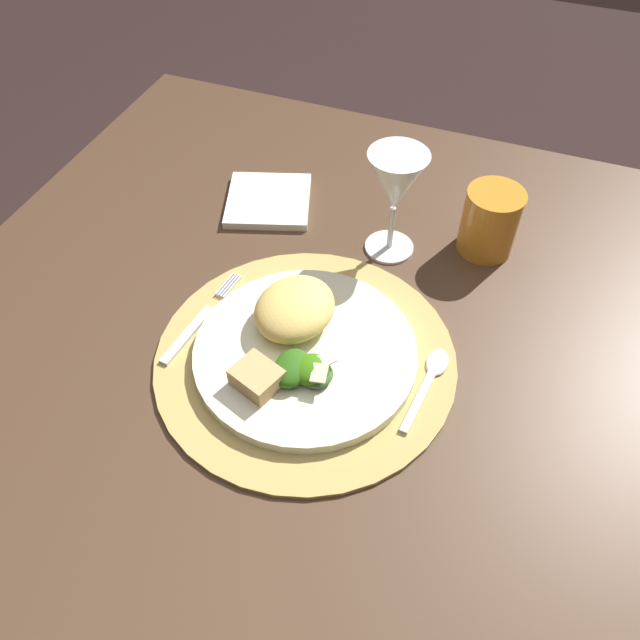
{
  "coord_description": "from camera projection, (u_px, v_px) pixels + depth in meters",
  "views": [
    {
      "loc": [
        0.11,
        -0.51,
        1.36
      ],
      "look_at": [
        -0.07,
        -0.02,
        0.75
      ],
      "focal_mm": 35.9,
      "sensor_mm": 36.0,
      "label": 1
    }
  ],
  "objects": [
    {
      "name": "salad_greens",
      "position": [
        304.0,
        370.0,
        0.74
      ],
      "size": [
        0.07,
        0.07,
        0.02
      ],
      "color": "#295C14",
      "rests_on": "dinner_plate"
    },
    {
      "name": "spoon",
      "position": [
        431.0,
        375.0,
        0.76
      ],
      "size": [
        0.03,
        0.13,
        0.01
      ],
      "color": "silver",
      "rests_on": "placemat"
    },
    {
      "name": "placemat",
      "position": [
        306.0,
        358.0,
        0.78
      ],
      "size": [
        0.37,
        0.37,
        0.01
      ],
      "primitive_type": "cylinder",
      "color": "tan",
      "rests_on": "dining_table"
    },
    {
      "name": "bread_piece",
      "position": [
        257.0,
        377.0,
        0.73
      ],
      "size": [
        0.06,
        0.06,
        0.02
      ],
      "primitive_type": "cube",
      "rotation": [
        0.0,
        0.0,
        5.94
      ],
      "color": "tan",
      "rests_on": "dinner_plate"
    },
    {
      "name": "ground_plane",
      "position": [
        355.0,
        556.0,
        1.36
      ],
      "size": [
        6.0,
        6.0,
        0.0
      ],
      "primitive_type": "plane",
      "color": "black"
    },
    {
      "name": "napkin",
      "position": [
        269.0,
        201.0,
        0.98
      ],
      "size": [
        0.16,
        0.16,
        0.01
      ],
      "primitive_type": "cube",
      "rotation": [
        0.0,
        0.0,
        0.32
      ],
      "color": "white",
      "rests_on": "dining_table"
    },
    {
      "name": "wine_glass",
      "position": [
        396.0,
        185.0,
        0.83
      ],
      "size": [
        0.08,
        0.08,
        0.16
      ],
      "color": "silver",
      "rests_on": "dining_table"
    },
    {
      "name": "dining_table",
      "position": [
        374.0,
        385.0,
        0.89
      ],
      "size": [
        1.18,
        0.98,
        0.73
      ],
      "color": "#4A3423",
      "rests_on": "ground"
    },
    {
      "name": "dinner_plate",
      "position": [
        305.0,
        353.0,
        0.78
      ],
      "size": [
        0.27,
        0.27,
        0.02
      ],
      "primitive_type": "cylinder",
      "color": "silver",
      "rests_on": "placemat"
    },
    {
      "name": "fork",
      "position": [
        199.0,
        321.0,
        0.81
      ],
      "size": [
        0.03,
        0.17,
        0.0
      ],
      "color": "silver",
      "rests_on": "placemat"
    },
    {
      "name": "pasta_serving",
      "position": [
        295.0,
        309.0,
        0.78
      ],
      "size": [
        0.11,
        0.12,
        0.04
      ],
      "primitive_type": "ellipsoid",
      "rotation": [
        0.0,
        0.0,
        4.56
      ],
      "color": "#ECC965",
      "rests_on": "dinner_plate"
    },
    {
      "name": "amber_tumbler",
      "position": [
        490.0,
        221.0,
        0.88
      ],
      "size": [
        0.08,
        0.08,
        0.1
      ],
      "primitive_type": "cylinder",
      "color": "orange",
      "rests_on": "dining_table"
    }
  ]
}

